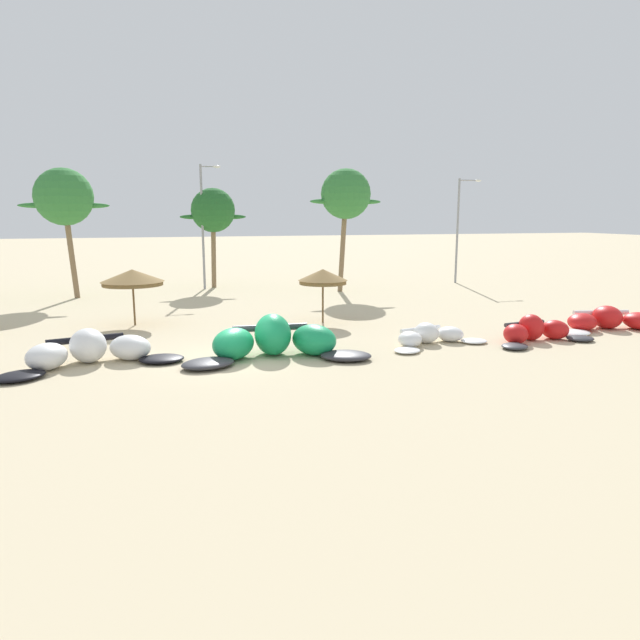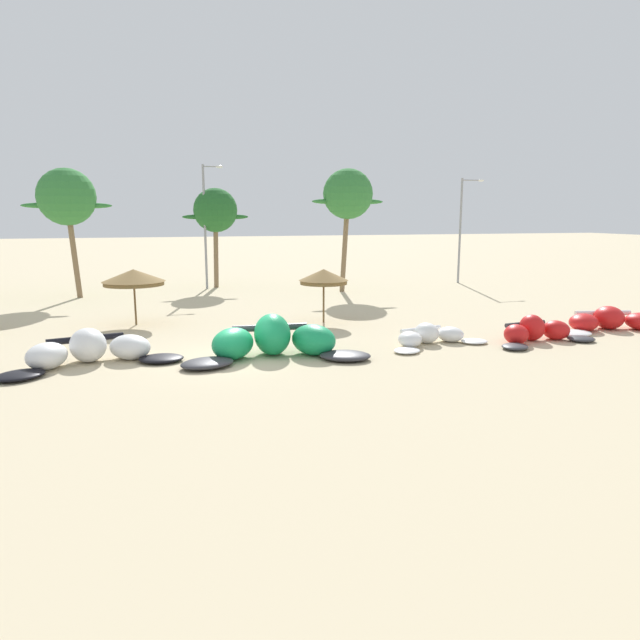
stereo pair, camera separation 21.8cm
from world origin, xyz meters
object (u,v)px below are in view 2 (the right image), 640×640
object	(u,v)px
palm_left	(67,198)
lamppost_east_center	(462,224)
palm_left_of_gap	(215,211)
kite_center	(430,336)
kite_left_of_center	(274,341)
kite_right	(613,321)
kite_left	(90,351)
palm_center_left	(348,195)
beach_umbrella_middle	(134,277)
lamppost_west_center	(206,221)
kite_right_of_center	(536,332)
beach_umbrella_near_palms	(324,277)

from	to	relation	value
palm_left	lamppost_east_center	distance (m)	29.98
palm_left_of_gap	kite_center	bearing A→B (deg)	-73.57
kite_left_of_center	kite_right	bearing A→B (deg)	2.18
kite_left_of_center	kite_right	distance (m)	17.12
kite_left	palm_center_left	world-z (taller)	palm_center_left
kite_left_of_center	palm_left	xyz separation A→B (m)	(-9.81, 20.09, 6.07)
beach_umbrella_middle	palm_left_of_gap	size ratio (longest dim) A/B	0.41
kite_center	lamppost_west_center	size ratio (longest dim) A/B	0.54
palm_center_left	palm_left	bearing A→B (deg)	174.35
kite_center	lamppost_west_center	xyz separation A→B (m)	(-7.54, 22.23, 4.81)
palm_left	lamppost_west_center	world-z (taller)	lamppost_west_center
kite_left	palm_left	distance (m)	20.39
kite_right_of_center	palm_center_left	bearing A→B (deg)	97.81
kite_right_of_center	kite_right	size ratio (longest dim) A/B	0.78
kite_center	lamppost_west_center	distance (m)	23.96
palm_left_of_gap	lamppost_east_center	xyz separation A→B (m)	(19.82, -2.53, -1.05)
beach_umbrella_middle	palm_center_left	xyz separation A→B (m)	(14.76, 9.58, 4.53)
kite_right_of_center	beach_umbrella_middle	distance (m)	19.69
kite_right	lamppost_east_center	bearing A→B (deg)	81.49
palm_left_of_gap	lamppost_east_center	size ratio (longest dim) A/B	0.89
lamppost_west_center	beach_umbrella_middle	bearing A→B (deg)	-109.71
kite_left	palm_center_left	bearing A→B (deg)	46.85
palm_center_left	lamppost_west_center	bearing A→B (deg)	156.12
beach_umbrella_near_palms	palm_left	distance (m)	19.80
palm_center_left	beach_umbrella_near_palms	bearing A→B (deg)	-114.36
kite_right	beach_umbrella_middle	world-z (taller)	beach_umbrella_middle
lamppost_east_center	kite_right	bearing A→B (deg)	-98.51
kite_left	kite_center	xyz separation A→B (m)	(14.01, -0.57, -0.15)
kite_center	beach_umbrella_middle	size ratio (longest dim) A/B	1.59
kite_right_of_center	palm_left	distance (m)	30.55
lamppost_east_center	kite_center	bearing A→B (deg)	-122.60
palm_left	kite_left_of_center	bearing A→B (deg)	-63.98
kite_right_of_center	kite_right	world-z (taller)	kite_right_of_center
kite_left_of_center	kite_right	size ratio (longest dim) A/B	1.14
kite_left	kite_right_of_center	size ratio (longest dim) A/B	1.29
kite_right_of_center	palm_left	bearing A→B (deg)	136.41
palm_left	palm_center_left	distance (m)	19.18
kite_left_of_center	kite_center	bearing A→B (deg)	2.46
beach_umbrella_middle	palm_left_of_gap	distance (m)	16.08
palm_left	beach_umbrella_near_palms	bearing A→B (deg)	-44.35
kite_left_of_center	kite_right_of_center	size ratio (longest dim) A/B	1.46
beach_umbrella_middle	lamppost_east_center	bearing A→B (deg)	25.30
beach_umbrella_near_palms	lamppost_east_center	bearing A→B (deg)	41.31
kite_right_of_center	lamppost_east_center	world-z (taller)	lamppost_east_center
kite_right_of_center	beach_umbrella_near_palms	bearing A→B (deg)	137.81
kite_right	palm_left_of_gap	distance (m)	28.69
palm_center_left	kite_right_of_center	bearing A→B (deg)	-82.19
kite_right	beach_umbrella_near_palms	size ratio (longest dim) A/B	2.40
kite_left	palm_left	world-z (taller)	palm_left
lamppost_west_center	lamppost_east_center	xyz separation A→B (m)	(20.60, -1.81, -0.33)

